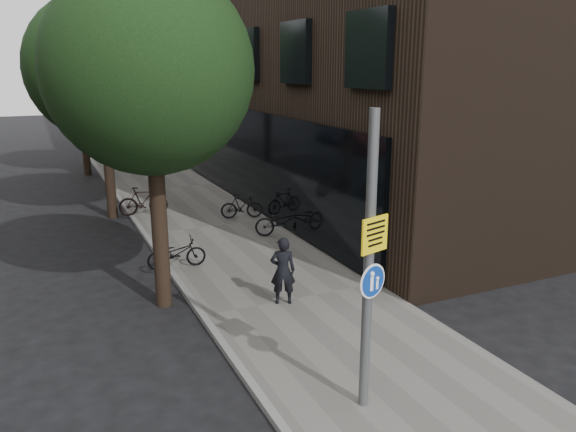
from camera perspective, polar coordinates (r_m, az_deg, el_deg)
ground at (r=10.63m, az=7.59°, el=-15.62°), size 120.00×120.00×0.00m
sidewalk at (r=19.19m, az=-7.70°, el=-1.17°), size 4.50×60.00×0.12m
curb_edge at (r=18.70m, az=-14.31°, el=-1.94°), size 0.15×60.00×0.13m
street_tree_near at (r=12.56m, az=-13.62°, el=13.34°), size 4.40×4.40×7.50m
street_tree_mid at (r=20.96m, az=-18.33°, el=13.61°), size 5.00×5.00×7.80m
street_tree_far at (r=29.91m, az=-20.42°, el=13.69°), size 5.00×5.00×7.80m
signpost at (r=8.55m, az=8.19°, el=-4.96°), size 0.53×0.19×4.71m
pedestrian at (r=12.74m, az=-0.53°, el=-5.56°), size 0.67×0.55×1.57m
parked_bike_facade_near at (r=17.83m, az=-0.49°, el=-0.52°), size 1.91×1.12×0.95m
parked_bike_facade_far at (r=19.92m, az=-4.73°, el=1.04°), size 1.55×0.80×0.90m
parked_bike_curb_near at (r=15.33m, az=-11.26°, el=-3.72°), size 1.60×0.64×0.82m
parked_bike_curb_far at (r=20.92m, az=-14.50°, el=1.49°), size 1.79×0.78×1.04m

